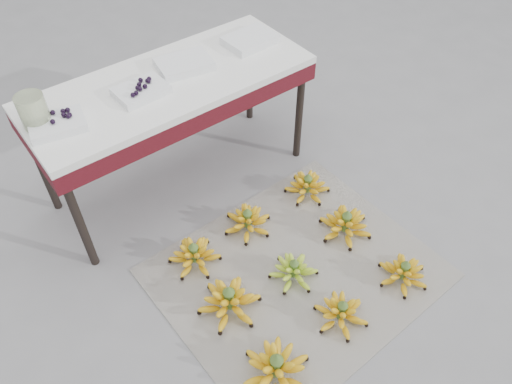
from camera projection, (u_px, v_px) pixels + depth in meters
ground at (311, 282)px, 2.39m from camera, size 60.00×60.00×0.00m
newspaper_mat at (296, 273)px, 2.42m from camera, size 1.28×1.08×0.01m
bunch_front_left at (276, 368)px, 2.02m from camera, size 0.35×0.35×0.18m
bunch_front_center at (341, 313)px, 2.21m from camera, size 0.31×0.31×0.15m
bunch_front_right at (403, 273)px, 2.36m from camera, size 0.31×0.31×0.14m
bunch_mid_left at (229, 301)px, 2.24m from camera, size 0.33×0.33×0.18m
bunch_mid_center at (294, 271)px, 2.37m from camera, size 0.25×0.25×0.14m
bunch_mid_right at (345, 225)px, 2.56m from camera, size 0.31×0.31×0.16m
bunch_back_left at (195, 255)px, 2.42m from camera, size 0.28×0.28×0.15m
bunch_back_center at (248, 221)px, 2.58m from camera, size 0.32×0.32×0.15m
bunch_back_right at (307, 186)px, 2.75m from camera, size 0.26×0.26×0.15m
vendor_table at (171, 93)px, 2.44m from camera, size 1.40×0.56×0.67m
tray_far_left at (58, 124)px, 2.12m from camera, size 0.26×0.21×0.06m
tray_left at (141, 90)px, 2.29m from camera, size 0.24×0.18×0.06m
tray_right at (184, 64)px, 2.44m from camera, size 0.29×0.23×0.04m
tray_far_right at (250, 40)px, 2.60m from camera, size 0.27×0.20×0.04m
glass_jar at (34, 111)px, 2.09m from camera, size 0.13×0.13×0.15m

